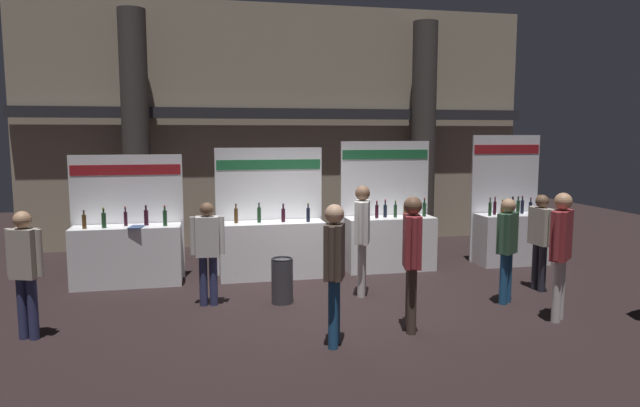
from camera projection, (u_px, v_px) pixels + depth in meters
name	position (u px, v px, depth m)	size (l,w,h in m)	color
ground_plane	(329.00, 299.00, 9.02)	(24.00, 24.00, 0.00)	black
hall_colonnade	(284.00, 127.00, 13.32)	(11.86, 1.05, 5.59)	tan
exhibitor_booth_0	(127.00, 250.00, 9.81)	(1.91, 0.72, 2.24)	white
exhibitor_booth_1	(272.00, 244.00, 10.35)	(1.98, 0.66, 2.35)	white
exhibitor_booth_2	(389.00, 237.00, 10.92)	(1.78, 0.66, 2.47)	white
exhibitor_booth_3	(511.00, 232.00, 11.42)	(1.48, 0.66, 2.58)	white
trash_bin	(282.00, 281.00, 8.76)	(0.33, 0.33, 0.71)	#38383D
visitor_0	(334.00, 263.00, 6.87)	(0.33, 0.49, 1.77)	navy
visitor_1	(208.00, 245.00, 8.56)	(0.51, 0.25, 1.59)	navy
visitor_2	(362.00, 230.00, 9.07)	(0.35, 0.56, 1.79)	silver
visitor_3	(561.00, 245.00, 7.84)	(0.46, 0.43, 1.80)	silver
visitor_4	(25.00, 265.00, 7.13)	(0.47, 0.31, 1.65)	navy
visitor_6	(507.00, 243.00, 8.67)	(0.42, 0.36, 1.63)	navy
visitor_7	(412.00, 252.00, 7.39)	(0.29, 0.52, 1.80)	#47382D
visitor_8	(541.00, 234.00, 9.40)	(0.23, 0.59, 1.61)	#23232D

